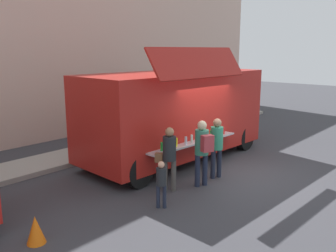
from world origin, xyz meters
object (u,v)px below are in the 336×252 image
customer_rear_waiting (169,154)px  child_near_queue (161,180)px  food_truck_main (175,112)px  customer_mid_with_backpack (202,147)px  customer_front_ordering (217,143)px  traffic_cone_orange (36,230)px  trash_bin (196,119)px

customer_rear_waiting → child_near_queue: 1.11m
food_truck_main → customer_mid_with_backpack: food_truck_main is taller
customer_front_ordering → customer_mid_with_backpack: (-0.81, -0.09, 0.06)m
customer_front_ordering → customer_mid_with_backpack: 0.82m
food_truck_main → customer_front_ordering: food_truck_main is taller
customer_front_ordering → food_truck_main: bearing=-0.9°
customer_rear_waiting → child_near_queue: customer_rear_waiting is taller
food_truck_main → customer_rear_waiting: bearing=-140.5°
food_truck_main → traffic_cone_orange: bearing=-162.6°
traffic_cone_orange → customer_rear_waiting: 3.71m
trash_bin → child_near_queue: child_near_queue is taller
traffic_cone_orange → customer_rear_waiting: customer_rear_waiting is taller
food_truck_main → child_near_queue: food_truck_main is taller
customer_front_ordering → child_near_queue: 2.56m
traffic_cone_orange → customer_front_ordering: (5.25, -0.54, 0.76)m
trash_bin → customer_mid_with_backpack: (-5.70, -4.50, 0.63)m
food_truck_main → customer_mid_with_backpack: 2.67m
trash_bin → child_near_queue: 8.73m
customer_mid_with_backpack → traffic_cone_orange: bearing=105.0°
food_truck_main → child_near_queue: (-3.19, -2.27, -0.91)m
traffic_cone_orange → food_truck_main: bearing=14.7°
customer_mid_with_backpack → child_near_queue: size_ratio=1.59×
customer_rear_waiting → customer_front_ordering: bearing=-42.9°
trash_bin → customer_mid_with_backpack: 7.29m
food_truck_main → customer_mid_with_backpack: bearing=-121.3°
trash_bin → customer_rear_waiting: 7.68m
customer_front_ordering → customer_mid_with_backpack: customer_mid_with_backpack is taller
food_truck_main → traffic_cone_orange: food_truck_main is taller
traffic_cone_orange → customer_mid_with_backpack: 4.56m
trash_bin → customer_rear_waiting: size_ratio=0.56×
customer_rear_waiting → child_near_queue: size_ratio=1.50×
food_truck_main → traffic_cone_orange: (-5.91, -1.55, -1.31)m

